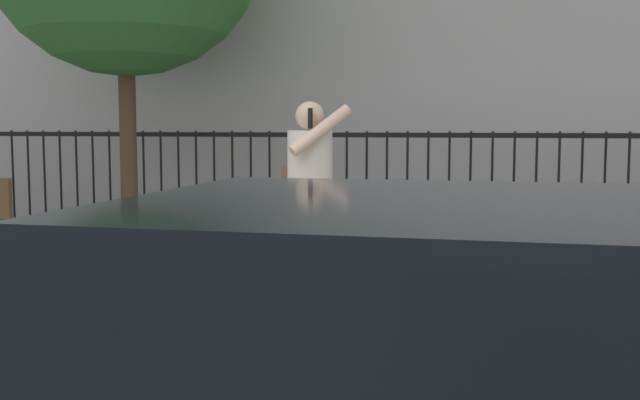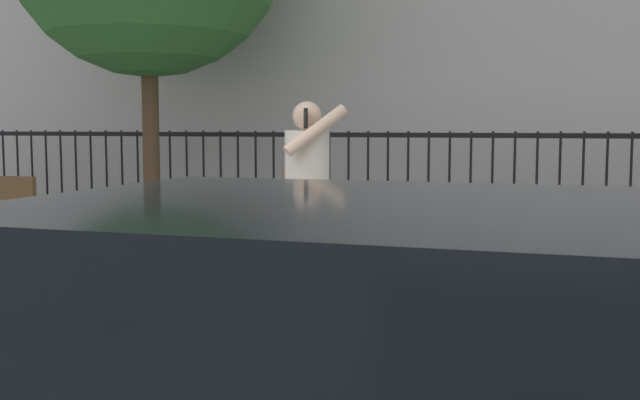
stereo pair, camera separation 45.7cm
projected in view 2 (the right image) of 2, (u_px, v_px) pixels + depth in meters
sidewalk at (260, 322)px, 6.29m from camera, size 28.00×4.40×0.15m
iron_fence at (378, 178)px, 9.68m from camera, size 12.03×0.04×1.60m
pedestrian_on_phone at (306, 195)px, 5.92m from camera, size 0.66×0.71×1.70m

